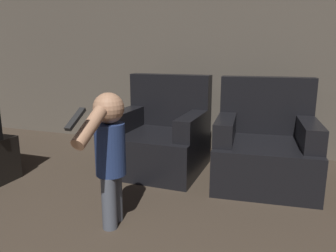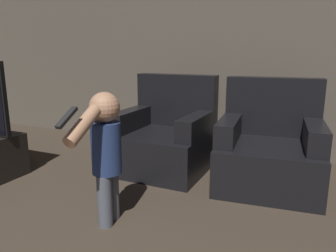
# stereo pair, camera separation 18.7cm
# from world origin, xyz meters

# --- Properties ---
(wall_back) EXTENTS (8.40, 0.05, 2.60)m
(wall_back) POSITION_xyz_m (0.00, 4.50, 1.30)
(wall_back) COLOR #51493F
(wall_back) RESTS_ON ground_plane
(armchair_left) EXTENTS (0.87, 0.86, 0.93)m
(armchair_left) POSITION_xyz_m (-0.39, 3.62, 0.31)
(armchair_left) COLOR black
(armchair_left) RESTS_ON ground_plane
(armchair_right) EXTENTS (0.94, 0.93, 0.93)m
(armchair_right) POSITION_xyz_m (0.63, 3.62, 0.31)
(armchair_right) COLOR black
(armchair_right) RESTS_ON ground_plane
(person_toddler) EXTENTS (0.20, 0.62, 0.92)m
(person_toddler) POSITION_xyz_m (-0.29, 2.45, 0.54)
(person_toddler) COLOR #474C56
(person_toddler) RESTS_ON ground_plane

